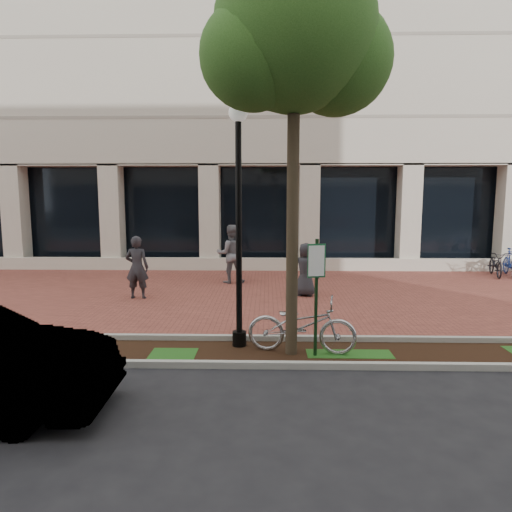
{
  "coord_description": "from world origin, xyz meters",
  "views": [
    {
      "loc": [
        0.32,
        -13.61,
        2.98
      ],
      "look_at": [
        0.01,
        -0.8,
        1.28
      ],
      "focal_mm": 32.0,
      "sensor_mm": 36.0,
      "label": 1
    }
  ],
  "objects_px": {
    "street_tree": "(297,42)",
    "lamppost": "(239,213)",
    "pedestrian_mid": "(231,254)",
    "pedestrian_right": "(305,270)",
    "pedestrian_left": "(137,267)",
    "parking_sign": "(316,282)",
    "locked_bicycle": "(302,325)"
  },
  "relations": [
    {
      "from": "parking_sign",
      "to": "pedestrian_right",
      "type": "xyz_separation_m",
      "value": [
        0.24,
        5.21,
        -0.62
      ]
    },
    {
      "from": "street_tree",
      "to": "lamppost",
      "type": "bearing_deg",
      "value": 159.14
    },
    {
      "from": "pedestrian_left",
      "to": "locked_bicycle",
      "type": "bearing_deg",
      "value": 134.74
    },
    {
      "from": "pedestrian_mid",
      "to": "pedestrian_right",
      "type": "bearing_deg",
      "value": 130.03
    },
    {
      "from": "pedestrian_right",
      "to": "parking_sign",
      "type": "bearing_deg",
      "value": 102.54
    },
    {
      "from": "pedestrian_right",
      "to": "pedestrian_left",
      "type": "bearing_deg",
      "value": 20.68
    },
    {
      "from": "locked_bicycle",
      "to": "pedestrian_left",
      "type": "bearing_deg",
      "value": 53.47
    },
    {
      "from": "parking_sign",
      "to": "lamppost",
      "type": "relative_size",
      "value": 0.47
    },
    {
      "from": "lamppost",
      "to": "pedestrian_mid",
      "type": "xyz_separation_m",
      "value": [
        -0.69,
        6.66,
        -1.65
      ]
    },
    {
      "from": "parking_sign",
      "to": "locked_bicycle",
      "type": "relative_size",
      "value": 1.07
    },
    {
      "from": "street_tree",
      "to": "pedestrian_right",
      "type": "bearing_deg",
      "value": 82.82
    },
    {
      "from": "locked_bicycle",
      "to": "pedestrian_right",
      "type": "xyz_separation_m",
      "value": [
        0.48,
        5.0,
        0.26
      ]
    },
    {
      "from": "locked_bicycle",
      "to": "pedestrian_mid",
      "type": "height_order",
      "value": "pedestrian_mid"
    },
    {
      "from": "parking_sign",
      "to": "pedestrian_mid",
      "type": "relative_size",
      "value": 1.1
    },
    {
      "from": "street_tree",
      "to": "pedestrian_right",
      "type": "height_order",
      "value": "street_tree"
    },
    {
      "from": "street_tree",
      "to": "pedestrian_right",
      "type": "xyz_separation_m",
      "value": [
        0.64,
        5.05,
        -4.84
      ]
    },
    {
      "from": "parking_sign",
      "to": "pedestrian_left",
      "type": "relative_size",
      "value": 1.2
    },
    {
      "from": "pedestrian_left",
      "to": "pedestrian_mid",
      "type": "xyz_separation_m",
      "value": [
        2.53,
        2.49,
        0.08
      ]
    },
    {
      "from": "parking_sign",
      "to": "locked_bicycle",
      "type": "height_order",
      "value": "parking_sign"
    },
    {
      "from": "lamppost",
      "to": "locked_bicycle",
      "type": "bearing_deg",
      "value": -16.33
    },
    {
      "from": "locked_bicycle",
      "to": "pedestrian_mid",
      "type": "xyz_separation_m",
      "value": [
        -1.9,
        7.02,
        0.46
      ]
    },
    {
      "from": "parking_sign",
      "to": "pedestrian_mid",
      "type": "height_order",
      "value": "parking_sign"
    },
    {
      "from": "lamppost",
      "to": "pedestrian_left",
      "type": "relative_size",
      "value": 2.56
    },
    {
      "from": "parking_sign",
      "to": "pedestrian_left",
      "type": "distance_m",
      "value": 6.67
    },
    {
      "from": "pedestrian_left",
      "to": "pedestrian_mid",
      "type": "height_order",
      "value": "pedestrian_mid"
    },
    {
      "from": "locked_bicycle",
      "to": "pedestrian_right",
      "type": "bearing_deg",
      "value": 3.59
    },
    {
      "from": "pedestrian_mid",
      "to": "lamppost",
      "type": "bearing_deg",
      "value": 86.17
    },
    {
      "from": "pedestrian_left",
      "to": "pedestrian_right",
      "type": "height_order",
      "value": "pedestrian_left"
    },
    {
      "from": "lamppost",
      "to": "pedestrian_left",
      "type": "distance_m",
      "value": 5.55
    },
    {
      "from": "lamppost",
      "to": "street_tree",
      "type": "bearing_deg",
      "value": -20.86
    },
    {
      "from": "pedestrian_mid",
      "to": "pedestrian_right",
      "type": "height_order",
      "value": "pedestrian_mid"
    },
    {
      "from": "street_tree",
      "to": "pedestrian_mid",
      "type": "height_order",
      "value": "street_tree"
    }
  ]
}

